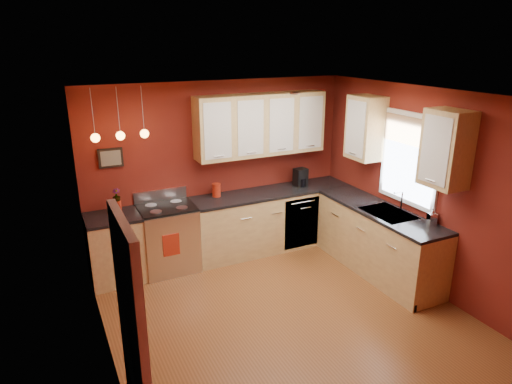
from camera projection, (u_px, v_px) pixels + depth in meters
name	position (u px, v px, depth m)	size (l,w,h in m)	color
floor	(287.00, 317.00, 5.44)	(4.20, 4.20, 0.00)	brown
ceiling	(293.00, 96.00, 4.61)	(4.00, 4.20, 0.02)	white
wall_back	(220.00, 169.00, 6.81)	(4.00, 0.02, 2.60)	maroon
wall_front	(438.00, 314.00, 3.23)	(4.00, 0.02, 2.60)	maroon
wall_left	(101.00, 251.00, 4.20)	(0.02, 4.20, 2.60)	maroon
wall_right	(425.00, 191.00, 5.85)	(0.02, 4.20, 2.60)	maroon
base_cabinets_back_left	(116.00, 250.00, 6.15)	(0.70, 0.60, 0.90)	#D6B772
base_cabinets_back_right	(272.00, 221.00, 7.13)	(2.54, 0.60, 0.90)	#D6B772
base_cabinets_right	(378.00, 242.00, 6.38)	(0.60, 2.10, 0.90)	#D6B772
counter_back_left	(112.00, 217.00, 6.00)	(0.70, 0.62, 0.04)	black
counter_back_right	(272.00, 192.00, 6.98)	(2.54, 0.62, 0.04)	black
counter_right	(381.00, 211.00, 6.23)	(0.62, 2.10, 0.04)	black
gas_range	(168.00, 238.00, 6.44)	(0.76, 0.64, 1.11)	silver
dishwasher_front	(301.00, 223.00, 7.04)	(0.60, 0.02, 0.80)	silver
sink	(388.00, 214.00, 6.11)	(0.50, 0.70, 0.33)	gray
window	(410.00, 156.00, 5.97)	(0.06, 1.02, 1.22)	white
door_left_wall	(135.00, 350.00, 3.27)	(0.12, 0.82, 2.05)	white
upper_cabinets_back	(261.00, 125.00, 6.71)	(2.00, 0.35, 0.90)	#D6B772
upper_cabinets_right	(402.00, 137.00, 5.85)	(0.35, 1.95, 0.90)	#D6B772
wall_picture	(111.00, 158.00, 6.04)	(0.32, 0.03, 0.26)	black
pendant_lights	(120.00, 135.00, 5.69)	(0.71, 0.11, 0.66)	gray
red_canister	(216.00, 190.00, 6.70)	(0.13, 0.13, 0.20)	#A82512
red_vase	(117.00, 207.00, 6.08)	(0.11, 0.11, 0.17)	#A82512
flowers	(116.00, 196.00, 6.03)	(0.10, 0.10, 0.19)	#A82512
coffee_maker	(301.00, 178.00, 7.18)	(0.21, 0.20, 0.28)	black
soap_pump	(432.00, 216.00, 5.68)	(0.10, 0.10, 0.22)	white
dish_towel	(171.00, 245.00, 6.13)	(0.23, 0.02, 0.31)	#A82512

